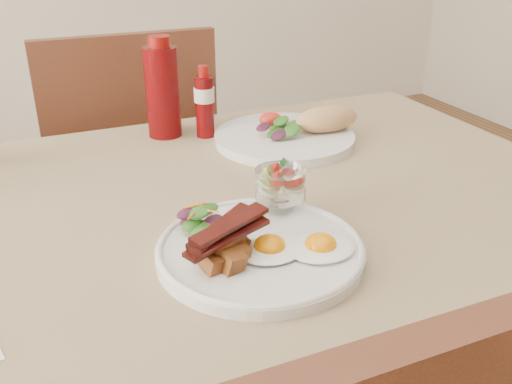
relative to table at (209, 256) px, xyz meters
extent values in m
cylinder|color=brown|center=(0.59, 0.36, -0.31)|extent=(0.06, 0.06, 0.71)
cube|color=brown|center=(0.00, 0.00, 0.07)|extent=(1.30, 0.85, 0.04)
cube|color=#8B7655|center=(0.00, 0.00, 0.09)|extent=(1.33, 0.88, 0.00)
cylinder|color=brown|center=(-0.18, 0.57, -0.44)|extent=(0.04, 0.04, 0.45)
cylinder|color=brown|center=(0.18, 0.57, -0.44)|extent=(0.04, 0.04, 0.45)
cylinder|color=brown|center=(-0.18, 0.93, -0.44)|extent=(0.04, 0.04, 0.45)
cylinder|color=brown|center=(0.18, 0.93, -0.44)|extent=(0.04, 0.04, 0.45)
cube|color=brown|center=(0.00, 0.75, -0.20)|extent=(0.42, 0.42, 0.03)
cube|color=brown|center=(0.00, 0.55, 0.04)|extent=(0.42, 0.03, 0.46)
cylinder|color=silver|center=(0.02, -0.16, 0.10)|extent=(0.28, 0.28, 0.02)
ellipsoid|color=white|center=(0.09, -0.21, 0.11)|extent=(0.11, 0.10, 0.01)
ellipsoid|color=orange|center=(0.09, -0.21, 0.12)|extent=(0.04, 0.04, 0.03)
ellipsoid|color=white|center=(0.02, -0.18, 0.11)|extent=(0.11, 0.10, 0.01)
ellipsoid|color=orange|center=(0.02, -0.18, 0.12)|extent=(0.04, 0.04, 0.03)
cube|color=brown|center=(-0.04, -0.17, 0.12)|extent=(0.02, 0.02, 0.02)
cube|color=brown|center=(-0.02, -0.19, 0.12)|extent=(0.03, 0.03, 0.03)
cube|color=brown|center=(-0.06, -0.20, 0.12)|extent=(0.02, 0.02, 0.02)
cube|color=brown|center=(-0.01, -0.17, 0.12)|extent=(0.02, 0.02, 0.02)
cube|color=brown|center=(-0.04, -0.20, 0.12)|extent=(0.03, 0.03, 0.03)
cube|color=brown|center=(-0.06, -0.17, 0.12)|extent=(0.02, 0.02, 0.02)
cube|color=brown|center=(-0.03, -0.18, 0.13)|extent=(0.02, 0.02, 0.02)
cube|color=brown|center=(-0.04, -0.19, 0.13)|extent=(0.02, 0.02, 0.02)
cube|color=brown|center=(-0.02, -0.17, 0.13)|extent=(0.02, 0.02, 0.02)
cube|color=#4E0F0D|center=(-0.04, -0.18, 0.14)|extent=(0.11, 0.07, 0.01)
cube|color=#4E0F0D|center=(-0.03, -0.19, 0.14)|extent=(0.12, 0.06, 0.01)
cube|color=#4E0F0D|center=(-0.04, -0.17, 0.15)|extent=(0.11, 0.08, 0.01)
cube|color=#4E0F0D|center=(-0.03, -0.18, 0.16)|extent=(0.12, 0.06, 0.01)
ellipsoid|color=#1C4F15|center=(-0.04, -0.09, 0.11)|extent=(0.05, 0.04, 0.01)
ellipsoid|color=#1C4F15|center=(-0.02, -0.09, 0.11)|extent=(0.04, 0.04, 0.01)
ellipsoid|color=#361123|center=(-0.05, -0.08, 0.11)|extent=(0.04, 0.03, 0.01)
ellipsoid|color=#1C4F15|center=(-0.04, -0.11, 0.12)|extent=(0.04, 0.04, 0.01)
ellipsoid|color=#1C4F15|center=(-0.05, -0.10, 0.12)|extent=(0.04, 0.03, 0.01)
ellipsoid|color=#361123|center=(-0.03, -0.10, 0.12)|extent=(0.03, 0.03, 0.01)
ellipsoid|color=#1C4F15|center=(-0.04, -0.07, 0.13)|extent=(0.04, 0.04, 0.01)
ellipsoid|color=#1C4F15|center=(-0.02, -0.08, 0.13)|extent=(0.04, 0.03, 0.01)
ellipsoid|color=#361123|center=(-0.06, -0.09, 0.13)|extent=(0.03, 0.03, 0.01)
ellipsoid|color=#1C4F15|center=(-0.04, -0.10, 0.14)|extent=(0.04, 0.03, 0.01)
cylinder|color=orange|center=(-0.03, -0.09, 0.14)|extent=(0.01, 0.04, 0.01)
cylinder|color=orange|center=(-0.04, -0.08, 0.14)|extent=(0.04, 0.01, 0.01)
cylinder|color=orange|center=(-0.03, -0.10, 0.14)|extent=(0.03, 0.03, 0.01)
cylinder|color=orange|center=(-0.05, -0.10, 0.14)|extent=(0.03, 0.02, 0.01)
cylinder|color=white|center=(0.09, -0.08, 0.11)|extent=(0.04, 0.04, 0.01)
cylinder|color=white|center=(0.09, -0.08, 0.12)|extent=(0.02, 0.02, 0.01)
cylinder|color=white|center=(0.09, -0.08, 0.15)|extent=(0.08, 0.08, 0.04)
cylinder|color=#FFECB4|center=(0.08, -0.08, 0.14)|extent=(0.02, 0.02, 0.01)
cylinder|color=#FFECB4|center=(0.10, -0.08, 0.14)|extent=(0.02, 0.02, 0.01)
cylinder|color=#FFECB4|center=(0.08, -0.07, 0.15)|extent=(0.02, 0.02, 0.01)
cylinder|color=#90BA39|center=(0.08, -0.07, 0.16)|extent=(0.03, 0.03, 0.01)
cone|color=red|center=(0.10, -0.08, 0.16)|extent=(0.02, 0.02, 0.02)
cone|color=red|center=(0.08, -0.09, 0.17)|extent=(0.02, 0.02, 0.02)
cone|color=red|center=(0.09, -0.07, 0.17)|extent=(0.02, 0.02, 0.02)
ellipsoid|color=#287128|center=(0.09, -0.08, 0.18)|extent=(0.02, 0.01, 0.00)
ellipsoid|color=#287128|center=(0.10, -0.07, 0.18)|extent=(0.02, 0.01, 0.00)
cylinder|color=silver|center=(0.24, 0.21, 0.10)|extent=(0.28, 0.28, 0.02)
ellipsoid|color=#1C4F15|center=(0.22, 0.21, 0.11)|extent=(0.05, 0.04, 0.01)
ellipsoid|color=#1C4F15|center=(0.24, 0.24, 0.12)|extent=(0.05, 0.04, 0.01)
ellipsoid|color=#361123|center=(0.21, 0.19, 0.12)|extent=(0.04, 0.04, 0.01)
ellipsoid|color=#1C4F15|center=(0.24, 0.19, 0.12)|extent=(0.05, 0.04, 0.01)
ellipsoid|color=#1C4F15|center=(0.26, 0.21, 0.12)|extent=(0.04, 0.03, 0.01)
ellipsoid|color=#361123|center=(0.20, 0.22, 0.13)|extent=(0.04, 0.03, 0.01)
ellipsoid|color=#1C4F15|center=(0.24, 0.22, 0.13)|extent=(0.04, 0.04, 0.01)
ellipsoid|color=red|center=(0.23, 0.26, 0.12)|extent=(0.05, 0.04, 0.03)
ellipsoid|color=tan|center=(0.33, 0.20, 0.13)|extent=(0.15, 0.10, 0.05)
cylinder|color=#520406|center=(0.03, 0.35, 0.18)|extent=(0.09, 0.09, 0.18)
cylinder|color=maroon|center=(0.03, 0.35, 0.28)|extent=(0.06, 0.06, 0.02)
cylinder|color=#520406|center=(0.11, 0.31, 0.15)|extent=(0.04, 0.04, 0.13)
cylinder|color=beige|center=(0.11, 0.31, 0.18)|extent=(0.05, 0.05, 0.03)
cylinder|color=maroon|center=(0.11, 0.31, 0.22)|extent=(0.02, 0.02, 0.02)
camera|label=1|loc=(-0.25, -0.76, 0.50)|focal=40.00mm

